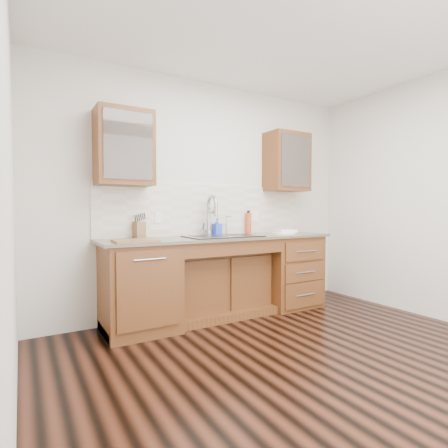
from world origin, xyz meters
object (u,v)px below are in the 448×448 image
plate (283,233)px  knife_block (139,230)px  soap_bottle (217,227)px  water_bottle (248,223)px  cutting_board (136,241)px

plate → knife_block: bearing=171.4°
soap_bottle → knife_block: (-0.93, 0.01, -0.01)m
water_bottle → knife_block: 1.40m
soap_bottle → cutting_board: (-1.08, -0.36, -0.09)m
soap_bottle → cutting_board: bearing=-167.5°
plate → cutting_board: size_ratio=0.76×
water_bottle → cutting_board: water_bottle is taller
knife_block → cutting_board: knife_block is taller
plate → cutting_board: (-1.88, -0.11, 0.00)m
knife_block → cutting_board: 0.41m
water_bottle → plate: 0.45m
water_bottle → plate: bearing=-38.6°
water_bottle → cutting_board: (-1.54, -0.38, -0.12)m
knife_block → cutting_board: size_ratio=0.43×
water_bottle → knife_block: (-1.39, -0.01, -0.04)m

